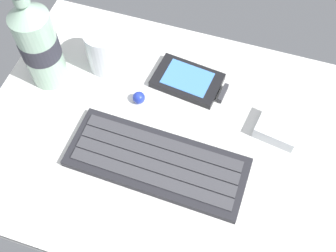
{
  "coord_description": "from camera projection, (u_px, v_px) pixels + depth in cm",
  "views": [
    {
      "loc": [
        10.42,
        -32.46,
        61.35
      ],
      "look_at": [
        0.0,
        0.0,
        3.0
      ],
      "focal_mm": 44.22,
      "sensor_mm": 36.0,
      "label": 1
    }
  ],
  "objects": [
    {
      "name": "ground_plane",
      "position": [
        168.0,
        139.0,
        0.71
      ],
      "size": [
        64.0,
        48.0,
        2.8
      ],
      "color": "silver"
    },
    {
      "name": "keyboard",
      "position": [
        156.0,
        162.0,
        0.67
      ],
      "size": [
        29.32,
        11.87,
        1.7
      ],
      "color": "#232328",
      "rests_on": "ground_plane"
    },
    {
      "name": "handheld_device",
      "position": [
        191.0,
        81.0,
        0.75
      ],
      "size": [
        13.39,
        8.98,
        1.5
      ],
      "color": "black",
      "rests_on": "ground_plane"
    },
    {
      "name": "juice_cup",
      "position": [
        104.0,
        51.0,
        0.74
      ],
      "size": [
        6.4,
        6.4,
        8.5
      ],
      "color": "silver",
      "rests_on": "ground_plane"
    },
    {
      "name": "water_bottle",
      "position": [
        38.0,
        43.0,
        0.69
      ],
      "size": [
        6.73,
        6.73,
        20.8
      ],
      "color": "#9EC1A8",
      "rests_on": "ground_plane"
    },
    {
      "name": "charger_block",
      "position": [
        278.0,
        129.0,
        0.69
      ],
      "size": [
        7.81,
        6.65,
        2.4
      ],
      "primitive_type": "cube",
      "rotation": [
        0.0,
        0.0,
        -0.16
      ],
      "color": "silver",
      "rests_on": "ground_plane"
    },
    {
      "name": "trackball_mouse",
      "position": [
        139.0,
        98.0,
        0.73
      ],
      "size": [
        2.2,
        2.2,
        2.2
      ],
      "primitive_type": "sphere",
      "color": "#2338B2",
      "rests_on": "ground_plane"
    }
  ]
}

